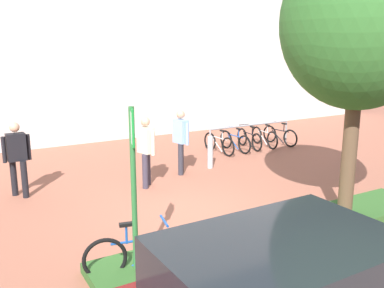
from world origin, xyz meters
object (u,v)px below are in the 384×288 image
at_px(bike_at_sign, 140,253).
at_px(parking_sign_post, 133,170).
at_px(bike_rack_cluster, 250,138).
at_px(tree_sidewalk, 360,23).
at_px(bollard_steel, 210,152).
at_px(person_suited_dark, 17,155).
at_px(person_shirt_white, 146,147).
at_px(person_casual_tan, 181,138).

bearing_deg(bike_at_sign, parking_sign_post, -143.98).
bearing_deg(parking_sign_post, bike_rack_cluster, 41.45).
bearing_deg(bike_rack_cluster, bike_at_sign, -138.48).
distance_m(tree_sidewalk, bollard_steel, 5.55).
bearing_deg(tree_sidewalk, person_suited_dark, 138.74).
xyz_separation_m(bike_at_sign, person_shirt_white, (1.77, 3.74, 0.63)).
height_order(tree_sidewalk, person_casual_tan, tree_sidewalk).
bearing_deg(person_suited_dark, person_shirt_white, -15.75).
relative_size(tree_sidewalk, person_suited_dark, 3.10).
relative_size(bike_at_sign, bike_rack_cluster, 0.52).
xyz_separation_m(tree_sidewalk, bike_at_sign, (-4.28, 0.13, -3.41)).
height_order(tree_sidewalk, person_shirt_white, tree_sidewalk).
bearing_deg(person_shirt_white, person_suited_dark, 164.25).
relative_size(bollard_steel, person_shirt_white, 0.52).
bearing_deg(person_casual_tan, person_suited_dark, 176.43).
distance_m(bike_at_sign, person_casual_tan, 5.26).
height_order(tree_sidewalk, person_suited_dark, tree_sidewalk).
bearing_deg(person_shirt_white, person_casual_tan, 23.39).
bearing_deg(person_casual_tan, bollard_steel, 3.20).
distance_m(bike_rack_cluster, bollard_steel, 2.72).
relative_size(bike_rack_cluster, person_suited_dark, 1.87).
bearing_deg(person_casual_tan, bike_rack_cluster, 22.05).
distance_m(bollard_steel, person_casual_tan, 1.10).
distance_m(person_suited_dark, person_casual_tan, 4.04).
bearing_deg(tree_sidewalk, person_casual_tan, 106.07).
bearing_deg(tree_sidewalk, bollard_steel, 93.92).
bearing_deg(bollard_steel, person_suited_dark, 177.73).
distance_m(tree_sidewalk, person_casual_tan, 5.35).
xyz_separation_m(parking_sign_post, person_suited_dark, (-0.94, 4.59, -0.69)).
relative_size(bollard_steel, person_casual_tan, 0.52).
xyz_separation_m(bike_rack_cluster, person_shirt_white, (-4.59, -1.89, 0.64)).
bearing_deg(person_casual_tan, bike_at_sign, -125.14).
bearing_deg(person_casual_tan, tree_sidewalk, -73.93).
height_order(parking_sign_post, person_casual_tan, parking_sign_post).
xyz_separation_m(bike_at_sign, person_suited_dark, (-1.03, 4.52, 0.63)).
relative_size(parking_sign_post, bollard_steel, 2.85).
xyz_separation_m(tree_sidewalk, person_casual_tan, (-1.27, 4.40, -2.77)).
relative_size(parking_sign_post, person_suited_dark, 1.49).
height_order(parking_sign_post, person_shirt_white, parking_sign_post).
bearing_deg(tree_sidewalk, bike_at_sign, 178.28).
relative_size(tree_sidewalk, person_shirt_white, 3.10).
distance_m(parking_sign_post, bollard_steel, 6.10).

